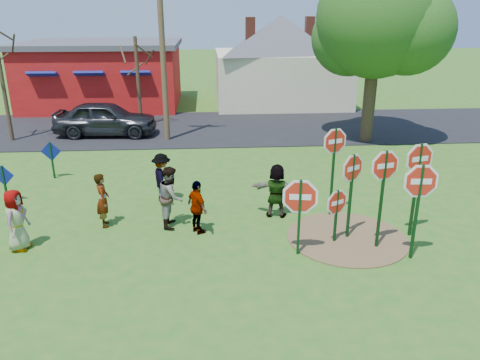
% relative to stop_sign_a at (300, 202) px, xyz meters
% --- Properties ---
extents(ground, '(120.00, 120.00, 0.00)m').
position_rel_stop_sign_a_xyz_m(ground, '(-3.02, 1.74, -1.41)').
color(ground, '#28631C').
rests_on(ground, ground).
extents(road, '(120.00, 7.50, 0.04)m').
position_rel_stop_sign_a_xyz_m(road, '(-3.02, 13.24, -1.39)').
color(road, black).
rests_on(road, ground).
extents(dirt_patch, '(3.20, 3.20, 0.03)m').
position_rel_stop_sign_a_xyz_m(dirt_patch, '(1.48, 0.74, -1.39)').
color(dirt_patch, brown).
rests_on(dirt_patch, ground).
extents(red_building, '(9.40, 7.69, 3.90)m').
position_rel_stop_sign_a_xyz_m(red_building, '(-8.52, 19.73, 0.56)').
color(red_building, '#A71310').
rests_on(red_building, ground).
extents(cream_house, '(9.40, 9.40, 6.50)m').
position_rel_stop_sign_a_xyz_m(cream_house, '(2.48, 19.74, 1.51)').
color(cream_house, beige).
rests_on(cream_house, ground).
extents(stop_sign_a, '(1.18, 0.19, 2.14)m').
position_rel_stop_sign_a_xyz_m(stop_sign_a, '(0.00, 0.00, 0.00)').
color(stop_sign_a, '#0F3816').
rests_on(stop_sign_a, ground).
extents(stop_sign_b, '(0.96, 0.34, 2.78)m').
position_rel_stop_sign_a_xyz_m(stop_sign_b, '(1.39, 2.24, 0.61)').
color(stop_sign_b, '#0F3816').
rests_on(stop_sign_b, ground).
extents(stop_sign_c, '(1.01, 0.25, 2.73)m').
position_rel_stop_sign_a_xyz_m(stop_sign_c, '(2.08, 0.19, 0.51)').
color(stop_sign_c, '#0F3816').
rests_on(stop_sign_c, ground).
extents(stop_sign_d, '(1.07, 0.28, 2.72)m').
position_rel_stop_sign_a_xyz_m(stop_sign_d, '(3.22, 0.80, 0.55)').
color(stop_sign_d, '#0F3816').
rests_on(stop_sign_d, ground).
extents(stop_sign_e, '(0.81, 0.46, 1.59)m').
position_rel_stop_sign_a_xyz_m(stop_sign_e, '(1.08, 0.55, -0.37)').
color(stop_sign_e, '#0F3816').
rests_on(stop_sign_e, ground).
extents(stop_sign_f, '(1.11, 0.08, 2.58)m').
position_rel_stop_sign_a_xyz_m(stop_sign_f, '(2.74, -0.41, 0.42)').
color(stop_sign_f, '#0F3816').
rests_on(stop_sign_f, ground).
extents(stop_sign_g, '(0.86, 0.55, 2.47)m').
position_rel_stop_sign_a_xyz_m(stop_sign_g, '(1.48, 0.77, 0.31)').
color(stop_sign_g, '#0F3816').
rests_on(stop_sign_g, ground).
extents(blue_diamond_c, '(0.68, 0.10, 1.23)m').
position_rel_stop_sign_a_xyz_m(blue_diamond_c, '(-8.58, 3.94, -0.65)').
color(blue_diamond_c, '#0F3816').
rests_on(blue_diamond_c, ground).
extents(blue_diamond_d, '(0.71, 0.07, 1.37)m').
position_rel_stop_sign_a_xyz_m(blue_diamond_d, '(-7.76, 6.10, -0.57)').
color(blue_diamond_d, '#0F3816').
rests_on(blue_diamond_d, ground).
extents(person_a, '(0.64, 0.86, 1.61)m').
position_rel_stop_sign_a_xyz_m(person_a, '(-7.02, 0.75, -0.60)').
color(person_a, '#3E5481').
rests_on(person_a, ground).
extents(person_b, '(0.50, 0.64, 1.56)m').
position_rel_stop_sign_a_xyz_m(person_b, '(-5.14, 1.98, -0.63)').
color(person_b, '#2A7163').
rests_on(person_b, ground).
extents(person_c, '(0.69, 0.87, 1.74)m').
position_rel_stop_sign_a_xyz_m(person_c, '(-3.24, 1.89, -0.54)').
color(person_c, brown).
rests_on(person_c, ground).
extents(person_d, '(0.86, 1.15, 1.59)m').
position_rel_stop_sign_a_xyz_m(person_d, '(-3.65, 3.62, -0.62)').
color(person_d, '#39383D').
rests_on(person_d, ground).
extents(person_e, '(0.78, 0.95, 1.51)m').
position_rel_stop_sign_a_xyz_m(person_e, '(-2.51, 1.34, -0.66)').
color(person_e, '#4F3057').
rests_on(person_e, ground).
extents(person_f, '(1.56, 0.79, 1.61)m').
position_rel_stop_sign_a_xyz_m(person_f, '(-0.22, 2.28, -0.60)').
color(person_f, '#215833').
rests_on(person_f, ground).
extents(suv, '(4.87, 2.19, 1.62)m').
position_rel_stop_sign_a_xyz_m(suv, '(-7.03, 12.03, -0.56)').
color(suv, '#29292E').
rests_on(suv, road).
extents(utility_pole, '(1.97, 0.26, 8.05)m').
position_rel_stop_sign_a_xyz_m(utility_pole, '(-4.06, 11.01, 2.83)').
color(utility_pole, '#4C3823').
rests_on(utility_pole, ground).
extents(leafy_tree, '(5.64, 5.14, 8.01)m').
position_rel_stop_sign_a_xyz_m(leafy_tree, '(5.22, 10.21, 3.75)').
color(leafy_tree, '#382819').
rests_on(leafy_tree, ground).
extents(bare_tree_east, '(1.80, 1.80, 4.51)m').
position_rel_stop_sign_a_xyz_m(bare_tree_east, '(-5.62, 13.80, 1.51)').
color(bare_tree_east, '#382819').
rests_on(bare_tree_east, ground).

